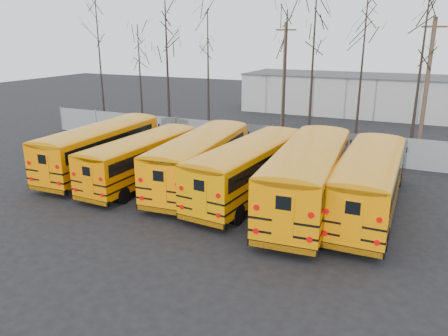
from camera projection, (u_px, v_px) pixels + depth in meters
The scene contains 19 objects.
ground at pixel (193, 212), 21.23m from camera, with size 120.00×120.00×0.00m, color black.
fence at pixel (272, 140), 31.37m from camera, with size 40.00×0.04×2.00m, color gray.
distant_building at pixel (349, 94), 47.66m from camera, with size 22.00×8.00×4.00m, color #A5A6A1.
bus_a at pixel (103, 144), 26.78m from camera, with size 2.85×11.05×3.07m.
bus_b at pixel (143, 155), 24.92m from camera, with size 2.70×10.11×2.81m.
bus_c at pixel (201, 156), 24.19m from camera, with size 3.33×11.17×3.09m.
bus_d at pixel (250, 164), 22.66m from camera, with size 3.52×11.11×3.06m.
bus_e at pixel (309, 172), 20.92m from camera, with size 3.57×12.15×3.36m.
bus_f at pixel (369, 178), 20.42m from camera, with size 2.58×11.18×3.12m.
utility_pole_left at pixel (284, 79), 35.98m from camera, with size 1.63×0.45×9.22m.
utility_pole_right at pixel (426, 87), 29.93m from camera, with size 1.61×0.70×9.37m.
tree_0 at pixel (100, 57), 41.27m from camera, with size 0.26×0.26×12.40m, color black.
tree_1 at pixel (140, 75), 41.27m from camera, with size 0.26×0.26×9.19m, color black.
tree_2 at pixel (167, 70), 35.92m from camera, with size 0.26×0.26×10.94m, color black.
tree_3 at pixel (208, 77), 34.55m from camera, with size 0.26×0.26×10.12m, color black.
tree_4 at pixel (285, 75), 35.73m from camera, with size 0.26×0.26×10.16m, color black.
tree_5 at pixel (312, 70), 30.38m from camera, with size 0.26×0.26×11.79m, color black.
tree_6 at pixel (362, 68), 32.14m from camera, with size 0.26×0.26×11.73m, color black.
tree_7 at pixel (419, 78), 29.50m from camera, with size 0.26×0.26×10.82m, color black.
Camera 1 is at (9.55, -17.26, 8.27)m, focal length 35.00 mm.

